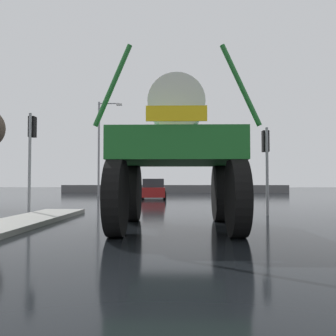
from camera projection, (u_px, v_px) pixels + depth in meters
name	position (u px, v px, depth m)	size (l,w,h in m)	color
ground_plane	(169.00, 203.00, 21.60)	(120.00, 120.00, 0.00)	black
median_island	(27.00, 221.00, 11.32)	(1.66, 7.67, 0.15)	gray
oversize_sprayer	(176.00, 153.00, 10.21)	(3.99, 5.34, 4.60)	black
sedan_ahead	(153.00, 189.00, 27.15)	(2.07, 4.19, 1.52)	maroon
traffic_signal_near_left	(32.00, 141.00, 14.39)	(0.24, 0.54, 4.05)	gray
traffic_signal_near_right	(266.00, 152.00, 14.08)	(0.24, 0.54, 3.43)	gray
streetlight_far_left	(101.00, 143.00, 32.00)	(2.16, 0.24, 8.48)	gray
roadside_barrier	(174.00, 189.00, 41.64)	(26.54, 0.24, 0.90)	#59595B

